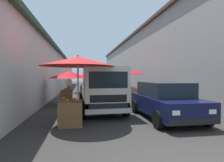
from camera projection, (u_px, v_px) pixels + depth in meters
The scene contains 11 objects.
ground at pixel (103, 96), 15.83m from camera, with size 90.00×90.00×0.00m, color #33302D.
building_left_whitewash at pixel (19, 72), 16.77m from camera, with size 49.80×7.50×4.16m.
building_right_concrete at pixel (172, 61), 19.20m from camera, with size 49.80×7.50×6.54m.
fruit_stall_far_right at pixel (69, 77), 11.09m from camera, with size 2.50×2.50×2.11m.
fruit_stall_far_left at pixel (131, 77), 13.55m from camera, with size 2.27×2.27×2.27m.
fruit_stall_mid_lane at pixel (115, 75), 18.86m from camera, with size 2.17×2.17×2.32m.
fruit_stall_near_right at pixel (76, 72), 6.42m from camera, with size 2.60×2.60×2.46m.
fruit_stall_near_left at pixel (84, 77), 18.99m from camera, with size 2.79×2.79×2.08m.
hatchback_car at pixel (165, 100), 7.32m from camera, with size 3.92×1.95×1.45m.
delivery_truck at pixel (103, 91), 8.20m from camera, with size 4.98×2.10×2.08m.
vendor_by_crates at pixel (69, 85), 18.57m from camera, with size 0.23×0.61×1.52m.
Camera 1 is at (-2.20, 1.84, 1.68)m, focal length 29.36 mm.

